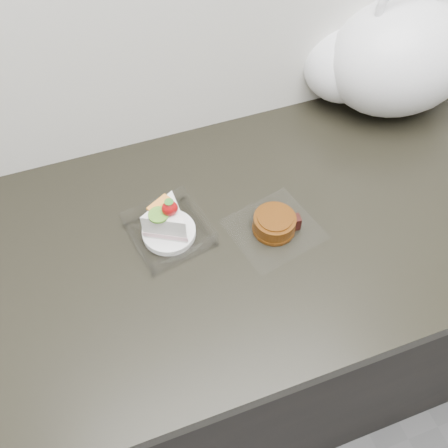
% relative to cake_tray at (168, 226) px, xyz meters
% --- Properties ---
extents(counter, '(2.04, 0.64, 0.90)m').
position_rel_cake_tray_xyz_m(counter, '(0.16, -0.03, -0.48)').
color(counter, black).
rests_on(counter, ground).
extents(cake_tray, '(0.17, 0.17, 0.11)m').
position_rel_cake_tray_xyz_m(cake_tray, '(0.00, 0.00, 0.00)').
color(cake_tray, white).
rests_on(cake_tray, counter).
extents(mooncake_wrap, '(0.20, 0.19, 0.04)m').
position_rel_cake_tray_xyz_m(mooncake_wrap, '(0.20, -0.06, -0.01)').
color(mooncake_wrap, white).
rests_on(mooncake_wrap, counter).
extents(plastic_bag, '(0.43, 0.35, 0.32)m').
position_rel_cake_tray_xyz_m(plastic_bag, '(0.59, 0.21, 0.10)').
color(plastic_bag, white).
rests_on(plastic_bag, counter).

